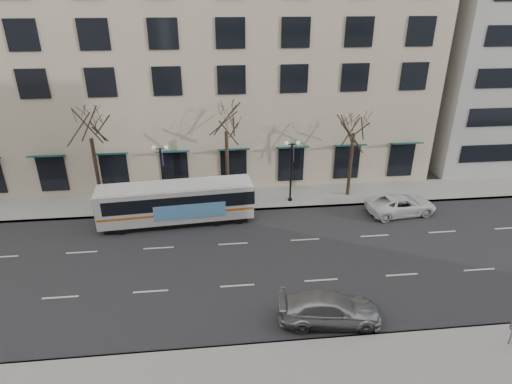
{
  "coord_description": "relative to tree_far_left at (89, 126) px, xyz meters",
  "views": [
    {
      "loc": [
        -1.06,
        -22.57,
        15.63
      ],
      "look_at": [
        1.54,
        1.94,
        4.0
      ],
      "focal_mm": 30.0,
      "sensor_mm": 36.0,
      "label": 1
    }
  ],
  "objects": [
    {
      "name": "white_pickup",
      "position": [
        23.14,
        -3.42,
        -5.96
      ],
      "size": [
        5.58,
        3.06,
        1.48
      ],
      "primitive_type": "imported",
      "rotation": [
        0.0,
        0.0,
        1.69
      ],
      "color": "silver",
      "rests_on": "ground"
    },
    {
      "name": "ground",
      "position": [
        10.0,
        -8.8,
        -6.7
      ],
      "size": [
        160.0,
        160.0,
        0.0
      ],
      "primitive_type": "plane",
      "color": "black",
      "rests_on": "ground"
    },
    {
      "name": "silver_car",
      "position": [
        14.57,
        -14.53,
        -5.93
      ],
      "size": [
        5.53,
        2.71,
        1.55
      ],
      "primitive_type": "imported",
      "rotation": [
        0.0,
        0.0,
        1.47
      ],
      "color": "#9B9DA2",
      "rests_on": "ground"
    },
    {
      "name": "tree_far_mid",
      "position": [
        10.0,
        0.0,
        0.21
      ],
      "size": [
        3.6,
        3.6,
        8.55
      ],
      "color": "black",
      "rests_on": "ground"
    },
    {
      "name": "sidewalk_far",
      "position": [
        15.0,
        0.2,
        -6.62
      ],
      "size": [
        80.0,
        4.0,
        0.15
      ],
      "primitive_type": "cube",
      "color": "gray",
      "rests_on": "ground"
    },
    {
      "name": "tree_far_left",
      "position": [
        0.0,
        0.0,
        0.0
      ],
      "size": [
        3.6,
        3.6,
        8.34
      ],
      "color": "black",
      "rests_on": "ground"
    },
    {
      "name": "lamp_post_right",
      "position": [
        15.01,
        -0.6,
        -3.75
      ],
      "size": [
        1.22,
        0.45,
        5.21
      ],
      "color": "black",
      "rests_on": "ground"
    },
    {
      "name": "lamp_post_left",
      "position": [
        5.01,
        -0.6,
        -3.75
      ],
      "size": [
        1.22,
        0.45,
        5.21
      ],
      "color": "black",
      "rests_on": "ground"
    },
    {
      "name": "tree_far_right",
      "position": [
        20.0,
        0.0,
        -0.28
      ],
      "size": [
        3.6,
        3.6,
        8.06
      ],
      "color": "black",
      "rests_on": "ground"
    },
    {
      "name": "building_hotel",
      "position": [
        8.0,
        12.2,
        5.3
      ],
      "size": [
        40.0,
        20.0,
        24.0
      ],
      "primitive_type": "cube",
      "color": "#C2AF94",
      "rests_on": "ground"
    },
    {
      "name": "city_bus",
      "position": [
        6.17,
        -3.0,
        -5.04
      ],
      "size": [
        11.33,
        3.31,
        3.03
      ],
      "rotation": [
        0.0,
        0.0,
        0.08
      ],
      "color": "silver",
      "rests_on": "ground"
    }
  ]
}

